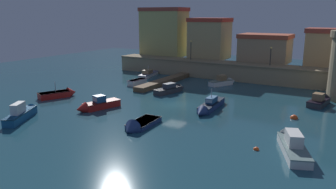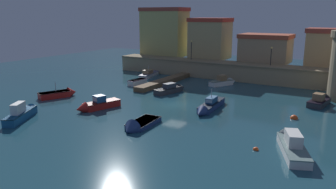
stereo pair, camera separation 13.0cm
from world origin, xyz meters
name	(u,v)px [view 1 (the left image)]	position (x,y,z in m)	size (l,w,h in m)	color
ground_plane	(175,104)	(0.00, 0.00, 0.00)	(102.32, 102.32, 0.00)	#1E4756
quay_wall	(230,71)	(0.00, 18.98, 1.40)	(42.64, 4.15, 2.78)	#9E8966
old_town_backdrop	(229,40)	(-2.06, 23.51, 6.18)	(40.62, 6.04, 9.35)	tan
pier_dock	(164,81)	(-7.49, 9.99, 0.34)	(1.76, 14.12, 0.70)	brown
quay_lamp_0	(191,47)	(-7.37, 18.98, 5.03)	(0.32, 0.32, 3.38)	black
quay_lamp_1	(271,53)	(6.51, 18.98, 4.76)	(0.32, 0.32, 2.92)	black
moored_boat_0	(224,82)	(0.94, 13.72, 0.52)	(3.36, 4.96, 1.82)	white
moored_boat_1	(209,106)	(4.51, -0.15, 0.43)	(1.91, 7.36, 2.62)	navy
moored_boat_2	(23,113)	(-10.99, -12.82, 0.58)	(4.29, 6.50, 2.04)	#195689
moored_boat_3	(291,143)	(14.78, -7.33, 0.52)	(4.04, 7.20, 2.07)	white
moored_boat_4	(139,81)	(-10.66, 7.68, 0.44)	(1.52, 4.35, 1.11)	white
moored_boat_5	(172,89)	(-3.52, 5.35, 0.47)	(2.61, 5.74, 1.61)	#333338
moored_boat_6	(96,105)	(-6.69, -6.41, 0.51)	(2.93, 5.59, 1.82)	red
moored_boat_7	(60,94)	(-14.83, -4.44, 0.42)	(3.36, 5.09, 2.44)	red
moored_boat_8	(320,100)	(15.16, 8.92, 0.46)	(2.43, 5.24, 1.94)	#333338
moored_boat_9	(138,126)	(1.23, -9.46, 0.25)	(2.14, 5.12, 1.77)	navy
moored_boat_10	(151,73)	(-13.37, 15.24, 0.39)	(3.01, 7.57, 2.34)	silver
mooring_buoy_0	(294,118)	(13.50, 1.31, 0.00)	(0.79, 0.79, 0.79)	#EA4C19
mooring_buoy_1	(256,150)	(12.42, -8.87, 0.00)	(0.46, 0.46, 0.46)	#EA4C19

